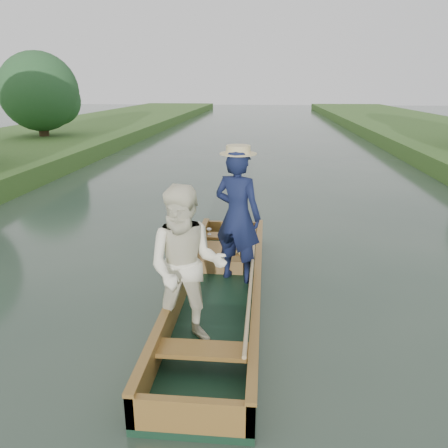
{
  "coord_description": "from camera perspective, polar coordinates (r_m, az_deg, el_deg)",
  "views": [
    {
      "loc": [
        0.57,
        -5.41,
        2.89
      ],
      "look_at": [
        0.0,
        0.6,
        0.95
      ],
      "focal_mm": 35.0,
      "sensor_mm": 36.0,
      "label": 1
    }
  ],
  "objects": [
    {
      "name": "ground",
      "position": [
        6.16,
        -0.53,
        -10.16
      ],
      "size": [
        120.0,
        120.0,
        0.0
      ],
      "primitive_type": "plane",
      "color": "#283D30",
      "rests_on": "ground"
    },
    {
      "name": "punt",
      "position": [
        5.68,
        -1.34,
        -4.64
      ],
      "size": [
        1.33,
        5.0,
        2.07
      ],
      "color": "black",
      "rests_on": "ground"
    },
    {
      "name": "trees_far",
      "position": [
        14.24,
        2.45,
        16.6
      ],
      "size": [
        22.96,
        14.09,
        4.71
      ],
      "color": "#47331E",
      "rests_on": "ground"
    }
  ]
}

